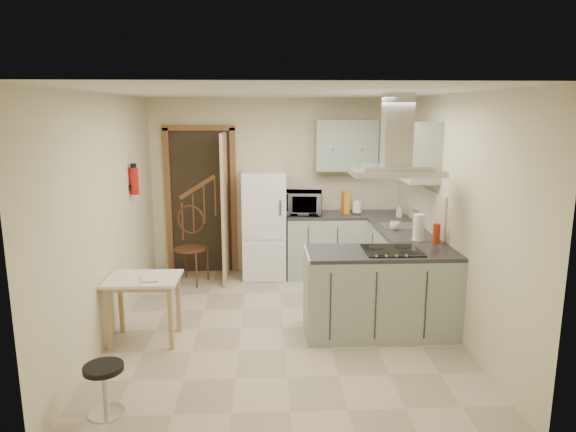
{
  "coord_description": "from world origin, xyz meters",
  "views": [
    {
      "loc": [
        -0.18,
        -5.24,
        2.32
      ],
      "look_at": [
        0.08,
        0.45,
        1.15
      ],
      "focal_mm": 32.0,
      "sensor_mm": 36.0,
      "label": 1
    }
  ],
  "objects_px": {
    "peninsula": "(381,292)",
    "drop_leaf_table": "(145,309)",
    "bentwood_chair": "(190,249)",
    "microwave": "(301,203)",
    "extractor_hood": "(395,172)",
    "stool": "(105,389)",
    "fridge": "(264,225)"
  },
  "relations": [
    {
      "from": "microwave",
      "to": "fridge",
      "type": "bearing_deg",
      "value": -172.89
    },
    {
      "from": "microwave",
      "to": "stool",
      "type": "bearing_deg",
      "value": -110.11
    },
    {
      "from": "drop_leaf_table",
      "to": "bentwood_chair",
      "type": "xyz_separation_m",
      "value": [
        0.21,
        1.82,
        0.14
      ]
    },
    {
      "from": "peninsula",
      "to": "drop_leaf_table",
      "type": "height_order",
      "value": "peninsula"
    },
    {
      "from": "fridge",
      "to": "bentwood_chair",
      "type": "relative_size",
      "value": 1.56
    },
    {
      "from": "bentwood_chair",
      "to": "stool",
      "type": "height_order",
      "value": "bentwood_chair"
    },
    {
      "from": "stool",
      "to": "microwave",
      "type": "bearing_deg",
      "value": 62.45
    },
    {
      "from": "bentwood_chair",
      "to": "stool",
      "type": "xyz_separation_m",
      "value": [
        -0.23,
        -3.12,
        -0.28
      ]
    },
    {
      "from": "fridge",
      "to": "extractor_hood",
      "type": "bearing_deg",
      "value": -56.21
    },
    {
      "from": "drop_leaf_table",
      "to": "microwave",
      "type": "height_order",
      "value": "microwave"
    },
    {
      "from": "fridge",
      "to": "microwave",
      "type": "relative_size",
      "value": 2.59
    },
    {
      "from": "drop_leaf_table",
      "to": "stool",
      "type": "xyz_separation_m",
      "value": [
        -0.02,
        -1.3,
        -0.13
      ]
    },
    {
      "from": "peninsula",
      "to": "extractor_hood",
      "type": "bearing_deg",
      "value": 0.0
    },
    {
      "from": "peninsula",
      "to": "stool",
      "type": "height_order",
      "value": "peninsula"
    },
    {
      "from": "stool",
      "to": "drop_leaf_table",
      "type": "bearing_deg",
      "value": 89.17
    },
    {
      "from": "peninsula",
      "to": "extractor_hood",
      "type": "height_order",
      "value": "extractor_hood"
    },
    {
      "from": "peninsula",
      "to": "drop_leaf_table",
      "type": "distance_m",
      "value": 2.45
    },
    {
      "from": "peninsula",
      "to": "microwave",
      "type": "bearing_deg",
      "value": 109.73
    },
    {
      "from": "microwave",
      "to": "extractor_hood",
      "type": "bearing_deg",
      "value": -60.3
    },
    {
      "from": "peninsula",
      "to": "extractor_hood",
      "type": "xyz_separation_m",
      "value": [
        0.1,
        0.0,
        1.27
      ]
    },
    {
      "from": "drop_leaf_table",
      "to": "stool",
      "type": "distance_m",
      "value": 1.31
    },
    {
      "from": "drop_leaf_table",
      "to": "stool",
      "type": "height_order",
      "value": "drop_leaf_table"
    },
    {
      "from": "stool",
      "to": "extractor_hood",
      "type": "bearing_deg",
      "value": 28.37
    },
    {
      "from": "peninsula",
      "to": "drop_leaf_table",
      "type": "bearing_deg",
      "value": -178.13
    },
    {
      "from": "extractor_hood",
      "to": "drop_leaf_table",
      "type": "bearing_deg",
      "value": -178.2
    },
    {
      "from": "peninsula",
      "to": "extractor_hood",
      "type": "distance_m",
      "value": 1.27
    },
    {
      "from": "fridge",
      "to": "stool",
      "type": "height_order",
      "value": "fridge"
    },
    {
      "from": "extractor_hood",
      "to": "stool",
      "type": "distance_m",
      "value": 3.28
    },
    {
      "from": "fridge",
      "to": "microwave",
      "type": "xyz_separation_m",
      "value": [
        0.52,
        -0.0,
        0.31
      ]
    },
    {
      "from": "fridge",
      "to": "bentwood_chair",
      "type": "bearing_deg",
      "value": -166.48
    },
    {
      "from": "microwave",
      "to": "drop_leaf_table",
      "type": "bearing_deg",
      "value": -122.69
    },
    {
      "from": "bentwood_chair",
      "to": "microwave",
      "type": "distance_m",
      "value": 1.65
    }
  ]
}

